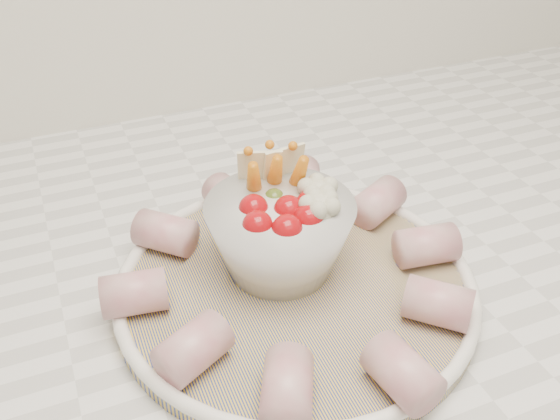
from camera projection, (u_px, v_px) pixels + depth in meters
name	position (u px, v px, depth m)	size (l,w,h in m)	color
serving_platter	(296.00, 286.00, 0.55)	(0.32, 0.32, 0.02)	navy
veggie_bowl	(281.00, 232.00, 0.54)	(0.13, 0.13, 0.10)	silver
cured_meat_rolls	(295.00, 267.00, 0.53)	(0.31, 0.32, 0.04)	#B65362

